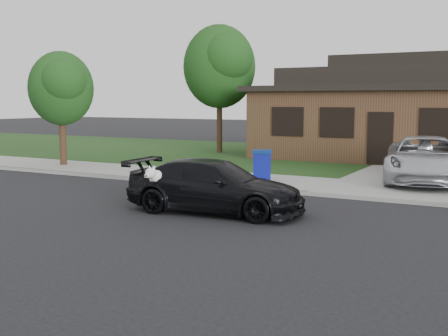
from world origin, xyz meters
The scene contains 11 objects.
ground centered at (0.00, 0.00, 0.00)m, with size 120.00×120.00×0.00m, color black.
sidewalk centered at (0.00, 5.00, 0.06)m, with size 60.00×3.00×0.12m, color gray.
curb centered at (0.00, 3.50, 0.06)m, with size 60.00×0.12×0.12m, color gray.
lawn centered at (0.00, 13.00, 0.07)m, with size 60.00×13.00×0.13m, color #193814.
driveway centered at (6.00, 10.00, 0.07)m, with size 4.50×13.00×0.14m, color gray.
sedan centered at (2.55, 0.05, 0.65)m, with size 4.58×2.26×1.29m.
minivan centered at (6.35, 7.04, 0.86)m, with size 2.40×5.21×1.45m, color silver.
recycling_bin centered at (1.67, 4.74, 0.63)m, with size 0.80×0.80×1.02m.
house centered at (4.00, 15.00, 2.13)m, with size 12.60×8.60×4.65m.
tree_0 centered at (-4.34, 12.88, 4.48)m, with size 3.78×3.60×6.34m.
tree_2 centered at (-7.38, 5.11, 3.27)m, with size 2.73×2.60×4.59m.
Camera 1 is at (9.24, -11.75, 2.73)m, focal length 45.00 mm.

